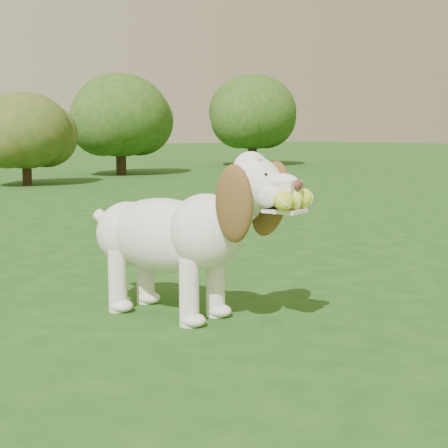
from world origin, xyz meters
TOP-DOWN VIEW (x-y plane):
  - ground at (0.00, 0.00)m, footprint 80.00×80.00m
  - dog at (0.28, 0.13)m, footprint 0.66×1.19m
  - shrub_c at (2.54, 8.29)m, footprint 1.44×1.44m
  - shrub_f at (5.05, 9.82)m, footprint 1.94×1.94m
  - shrub_h at (9.53, 11.22)m, footprint 2.22×2.22m

SIDE VIEW (x-z plane):
  - ground at x=0.00m, z-range 0.00..0.00m
  - dog at x=0.28m, z-range 0.03..0.81m
  - shrub_c at x=2.54m, z-range 0.13..1.63m
  - shrub_f at x=5.05m, z-range 0.18..2.19m
  - shrub_h at x=9.53m, z-range 0.20..2.50m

